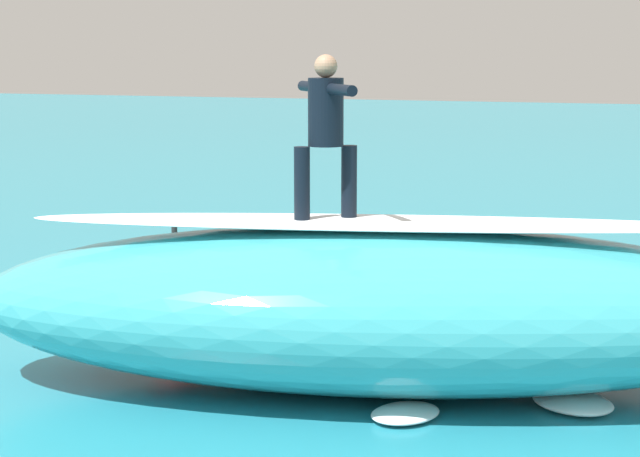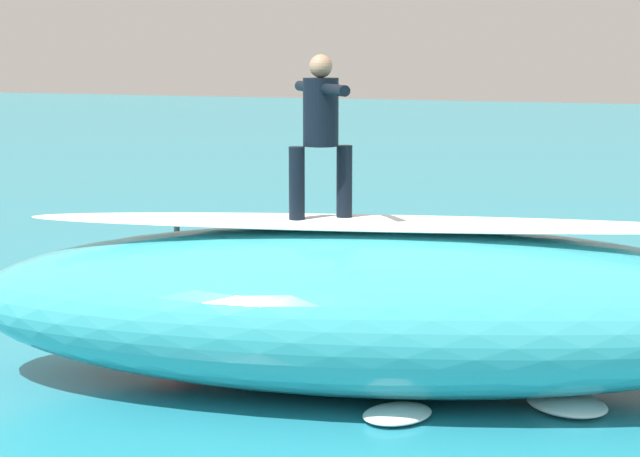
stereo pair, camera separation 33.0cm
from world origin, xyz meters
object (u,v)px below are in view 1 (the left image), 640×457
(surfer_paddling, at_px, (316,282))
(buoy_marker, at_px, (176,289))
(surfer_riding, at_px, (326,124))
(surfboard_paddling, at_px, (316,297))
(surfboard_riding, at_px, (326,223))

(surfer_paddling, relative_size, buoy_marker, 1.38)
(buoy_marker, bearing_deg, surfer_riding, 143.78)
(surfboard_paddling, bearing_deg, surfer_paddling, -180.00)
(surfboard_riding, xyz_separation_m, surfboard_paddling, (1.55, -3.70, -1.66))
(surfboard_paddling, distance_m, surfer_paddling, 0.23)
(surfboard_paddling, height_order, buoy_marker, buoy_marker)
(surfboard_paddling, distance_m, buoy_marker, 2.10)
(surfer_riding, bearing_deg, surfer_paddling, -106.51)
(surfboard_paddling, height_order, surfer_paddling, surfer_paddling)
(surfboard_paddling, xyz_separation_m, buoy_marker, (1.33, 1.59, 0.34))
(surfer_riding, distance_m, buoy_marker, 4.25)
(surfboard_riding, bearing_deg, surfer_riding, -136.23)
(surfer_riding, relative_size, buoy_marker, 1.30)
(surfer_riding, height_order, surfboard_paddling, surfer_riding)
(surfer_paddling, distance_m, buoy_marker, 2.15)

